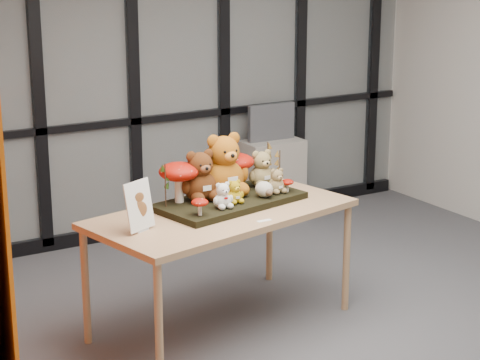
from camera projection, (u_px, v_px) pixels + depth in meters
floor at (343, 322)px, 6.05m from camera, size 5.00×5.00×0.00m
room_shell at (351, 83)px, 5.61m from camera, size 5.00×5.00×5.00m
glass_partition at (180, 75)px, 7.73m from camera, size 4.90×0.06×2.78m
display_table at (222, 220)px, 5.81m from camera, size 1.91×1.23×0.83m
diorama_tray at (230, 201)px, 5.92m from camera, size 1.10×0.71×0.04m
bear_pooh_yellow at (224, 161)px, 5.95m from camera, size 0.42×0.39×0.47m
bear_brown_medium at (200, 173)px, 5.83m from camera, size 0.34×0.32×0.38m
bear_tan_back at (262, 166)px, 6.17m from camera, size 0.26×0.24×0.29m
bear_small_yellow at (234, 190)px, 5.79m from camera, size 0.15×0.15×0.17m
bear_white_bow at (223, 194)px, 5.68m from camera, size 0.17×0.16×0.19m
bear_beige_small at (277, 179)px, 6.02m from camera, size 0.17×0.16×0.19m
plush_cream_hedgehog at (264, 188)px, 5.93m from camera, size 0.11×0.10×0.12m
mushroom_back_left at (179, 180)px, 5.79m from camera, size 0.27×0.27×0.30m
mushroom_back_right at (236, 170)px, 6.10m from camera, size 0.25×0.25×0.28m
mushroom_front_left at (200, 206)px, 5.53m from camera, size 0.11×0.11×0.12m
mushroom_front_right at (287, 185)px, 6.06m from camera, size 0.09×0.09×0.10m
sprig_green_far_left at (165, 185)px, 5.68m from camera, size 0.05×0.05×0.30m
sprig_green_mid_left at (180, 183)px, 5.83m from camera, size 0.05×0.05×0.24m
sprig_dry_far_right at (268, 163)px, 6.25m from camera, size 0.05×0.05×0.31m
sprig_dry_mid_right at (280, 169)px, 6.16m from camera, size 0.05×0.05×0.27m
sprig_green_centre at (200, 181)px, 5.97m from camera, size 0.05×0.05×0.20m
sign_holder at (139, 208)px, 5.34m from camera, size 0.23×0.15×0.32m
label_card at (264, 221)px, 5.57m from camera, size 0.10×0.03×0.00m
cabinet at (272, 180)px, 8.25m from camera, size 0.57×0.33×0.77m
monitor at (271, 122)px, 8.12m from camera, size 0.49×0.05×0.34m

